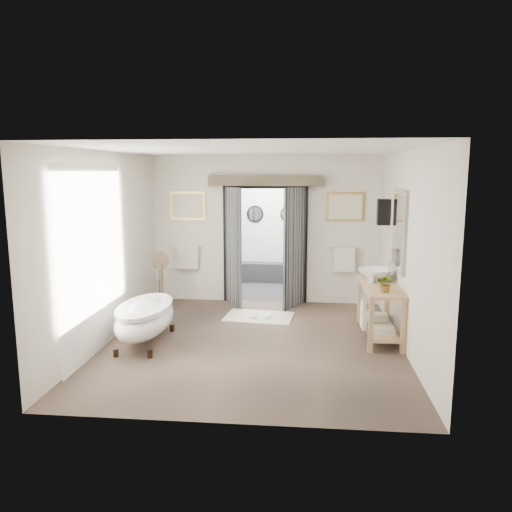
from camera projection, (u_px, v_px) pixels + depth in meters
The scene contains 13 objects.
ground_plane at pixel (252, 343), 7.65m from camera, with size 5.00×5.00×0.00m, color brown.
room_shell at pixel (249, 223), 7.23m from camera, with size 4.52×5.02×2.91m.
shower_room at pixel (270, 246), 11.42m from camera, with size 2.22×2.01×2.51m.
back_wall_dressing at pixel (265, 225), 9.66m from camera, with size 3.82×0.76×2.52m.
clawfoot_tub at pixel (145, 318), 7.57m from camera, with size 0.75×1.69×0.82m.
vanity at pixel (378, 306), 7.85m from camera, with size 0.57×1.60×0.85m.
pedestal_mirror at pixel (161, 286), 9.29m from camera, with size 0.34×0.22×1.14m.
rug at pixel (259, 317), 9.00m from camera, with size 1.20×0.80×0.01m, color beige.
slippers at pixel (261, 316), 8.93m from camera, with size 0.37×0.28×0.05m.
basin at pixel (375, 275), 8.07m from camera, with size 0.55×0.55×0.19m, color white.
plant at pixel (386, 283), 7.26m from camera, with size 0.25×0.22×0.28m, color gray.
soap_bottle_a at pixel (370, 277), 7.85m from camera, with size 0.09×0.09×0.20m, color gray.
soap_bottle_b at pixel (375, 270), 8.49m from camera, with size 0.13×0.13×0.17m, color gray.
Camera 1 is at (0.77, -7.28, 2.60)m, focal length 35.00 mm.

